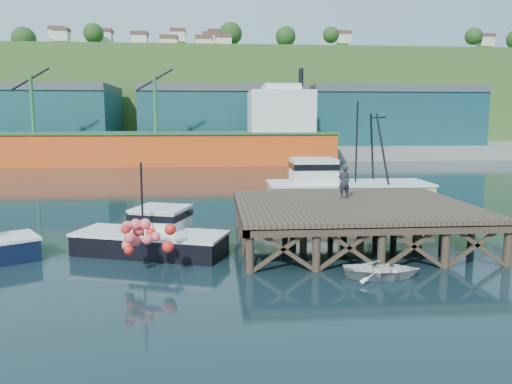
{
  "coord_description": "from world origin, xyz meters",
  "views": [
    {
      "loc": [
        -1.63,
        -25.06,
        6.45
      ],
      "look_at": [
        0.62,
        2.0,
        2.48
      ],
      "focal_mm": 35.0,
      "sensor_mm": 36.0,
      "label": 1
    }
  ],
  "objects": [
    {
      "name": "warehouse_left",
      "position": [
        -35.0,
        65.0,
        6.5
      ],
      "size": [
        32.0,
        16.0,
        9.0
      ],
      "primitive_type": "cube",
      "color": "#174A4C",
      "rests_on": "far_quay"
    },
    {
      "name": "warehouse_right",
      "position": [
        30.0,
        65.0,
        6.5
      ],
      "size": [
        30.0,
        16.0,
        9.0
      ],
      "primitive_type": "cube",
      "color": "#174A4C",
      "rests_on": "far_quay"
    },
    {
      "name": "cargo_ship",
      "position": [
        -8.46,
        48.0,
        3.31
      ],
      "size": [
        55.5,
        10.0,
        13.75
      ],
      "color": "#F15316",
      "rests_on": "ground"
    },
    {
      "name": "hillside",
      "position": [
        0.0,
        100.0,
        11.0
      ],
      "size": [
        220.0,
        50.0,
        22.0
      ],
      "primitive_type": "cube",
      "color": "#2D511E",
      "rests_on": "ground"
    },
    {
      "name": "far_quay",
      "position": [
        0.0,
        70.0,
        1.0
      ],
      "size": [
        160.0,
        40.0,
        2.0
      ],
      "primitive_type": "cube",
      "color": "gray",
      "rests_on": "ground"
    },
    {
      "name": "wharf",
      "position": [
        5.5,
        -0.19,
        1.94
      ],
      "size": [
        12.0,
        10.0,
        2.62
      ],
      "color": "brown",
      "rests_on": "ground"
    },
    {
      "name": "trawler",
      "position": [
        7.67,
        9.75,
        1.59
      ],
      "size": [
        11.57,
        4.27,
        7.71
      ],
      "rotation": [
        0.0,
        0.0,
        -0.01
      ],
      "color": "beige",
      "rests_on": "ground"
    },
    {
      "name": "dinghy",
      "position": [
        5.16,
        -5.8,
        0.32
      ],
      "size": [
        3.34,
        2.55,
        0.65
      ],
      "primitive_type": "imported",
      "rotation": [
        0.0,
        0.0,
        1.46
      ],
      "color": "white",
      "rests_on": "ground"
    },
    {
      "name": "ground",
      "position": [
        0.0,
        0.0,
        0.0
      ],
      "size": [
        300.0,
        300.0,
        0.0
      ],
      "primitive_type": "plane",
      "color": "black",
      "rests_on": "ground"
    },
    {
      "name": "warehouse_mid",
      "position": [
        0.0,
        65.0,
        6.5
      ],
      "size": [
        28.0,
        16.0,
        9.0
      ],
      "primitive_type": "cube",
      "color": "#174A4C",
      "rests_on": "far_quay"
    },
    {
      "name": "dockworker",
      "position": [
        5.48,
        1.71,
        3.04
      ],
      "size": [
        0.73,
        0.54,
        1.82
      ],
      "primitive_type": "imported",
      "rotation": [
        0.0,
        0.0,
        3.31
      ],
      "color": "black",
      "rests_on": "wharf"
    },
    {
      "name": "boat_black",
      "position": [
        -4.66,
        -1.03,
        0.83
      ],
      "size": [
        7.76,
        6.44,
        4.51
      ],
      "rotation": [
        0.0,
        0.0,
        -0.33
      ],
      "color": "black",
      "rests_on": "ground"
    }
  ]
}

